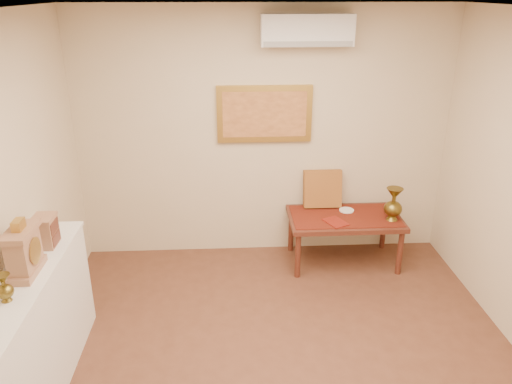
{
  "coord_description": "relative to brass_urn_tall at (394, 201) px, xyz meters",
  "views": [
    {
      "loc": [
        -0.39,
        -2.92,
        2.83
      ],
      "look_at": [
        -0.15,
        1.15,
        1.16
      ],
      "focal_mm": 35.0,
      "sensor_mm": 36.0,
      "label": 1
    }
  ],
  "objects": [
    {
      "name": "ceiling",
      "position": [
        -1.32,
        -1.76,
        1.92
      ],
      "size": [
        4.5,
        4.5,
        0.0
      ],
      "primitive_type": "plane",
      "rotation": [
        3.14,
        0.0,
        0.0
      ],
      "color": "white",
      "rests_on": "ground"
    },
    {
      "name": "wall_back",
      "position": [
        -1.32,
        0.49,
        0.57
      ],
      "size": [
        4.0,
        0.02,
        2.7
      ],
      "primitive_type": "cube",
      "color": "beige",
      "rests_on": "ground"
    },
    {
      "name": "brass_urn_small",
      "position": [
        -3.14,
        -1.91,
        0.33
      ],
      "size": [
        0.11,
        0.11,
        0.24
      ],
      "primitive_type": null,
      "color": "brown",
      "rests_on": "display_ledge"
    },
    {
      "name": "table_cloth",
      "position": [
        -0.47,
        0.12,
        -0.22
      ],
      "size": [
        1.14,
        0.59,
        0.01
      ],
      "primitive_type": "cube",
      "color": "#611C10",
      "rests_on": "low_table"
    },
    {
      "name": "brass_urn_tall",
      "position": [
        0.0,
        0.0,
        0.0
      ],
      "size": [
        0.19,
        0.19,
        0.43
      ],
      "primitive_type": null,
      "color": "brown",
      "rests_on": "table_cloth"
    },
    {
      "name": "plate",
      "position": [
        -0.43,
        0.25,
        -0.21
      ],
      "size": [
        0.16,
        0.16,
        0.01
      ],
      "primitive_type": "cylinder",
      "color": "white",
      "rests_on": "table_cloth"
    },
    {
      "name": "menu",
      "position": [
        -0.61,
        -0.04,
        -0.21
      ],
      "size": [
        0.27,
        0.3,
        0.01
      ],
      "primitive_type": "cube",
      "rotation": [
        0.0,
        0.0,
        0.45
      ],
      "color": "maroon",
      "rests_on": "table_cloth"
    },
    {
      "name": "cushion",
      "position": [
        -0.68,
        0.4,
        -0.01
      ],
      "size": [
        0.42,
        0.18,
        0.43
      ],
      "primitive_type": "cube",
      "rotation": [
        -0.21,
        0.0,
        0.0
      ],
      "color": "maroon",
      "rests_on": "table_cloth"
    },
    {
      "name": "display_ledge",
      "position": [
        -3.15,
        -1.76,
        -0.28
      ],
      "size": [
        0.37,
        2.02,
        0.98
      ],
      "color": "silver",
      "rests_on": "floor"
    },
    {
      "name": "mantel_clock",
      "position": [
        -3.13,
        -1.58,
        0.38
      ],
      "size": [
        0.17,
        0.36,
        0.41
      ],
      "color": "#A17152",
      "rests_on": "display_ledge"
    },
    {
      "name": "wooden_chest",
      "position": [
        -3.13,
        -1.17,
        0.33
      ],
      "size": [
        0.16,
        0.21,
        0.24
      ],
      "color": "#A17152",
      "rests_on": "display_ledge"
    },
    {
      "name": "low_table",
      "position": [
        -0.47,
        0.12,
        -0.29
      ],
      "size": [
        1.2,
        0.7,
        0.55
      ],
      "color": "#552519",
      "rests_on": "floor"
    },
    {
      "name": "painting",
      "position": [
        -1.32,
        0.46,
        0.82
      ],
      "size": [
        1.0,
        0.06,
        0.6
      ],
      "color": "#B38B39",
      "rests_on": "wall_back"
    },
    {
      "name": "ac_unit",
      "position": [
        -0.92,
        0.36,
        1.67
      ],
      "size": [
        0.9,
        0.25,
        0.3
      ],
      "color": "silver",
      "rests_on": "wall_back"
    }
  ]
}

